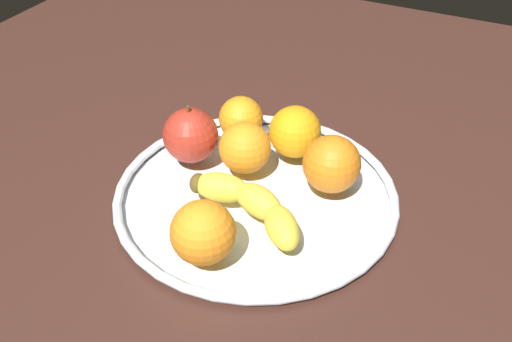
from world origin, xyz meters
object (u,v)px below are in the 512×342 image
(orange_front_left, at_px, (245,148))
(orange_back_right, at_px, (241,118))
(fruit_bowl, at_px, (256,194))
(orange_center, at_px, (205,233))
(orange_front_right, at_px, (332,164))
(banana, at_px, (250,204))
(orange_back_left, at_px, (295,132))
(apple, at_px, (190,135))

(orange_front_left, relative_size, orange_back_right, 1.09)
(fruit_bowl, distance_m, orange_center, 0.14)
(orange_front_right, relative_size, orange_center, 1.02)
(banana, xyz_separation_m, orange_back_left, (0.00, -0.14, 0.02))
(fruit_bowl, bearing_deg, orange_center, 90.98)
(orange_front_left, distance_m, orange_back_right, 0.08)
(fruit_bowl, relative_size, orange_front_right, 4.93)
(fruit_bowl, distance_m, orange_front_left, 0.06)
(banana, height_order, apple, apple)
(banana, relative_size, orange_front_right, 2.37)
(apple, distance_m, orange_front_right, 0.20)
(orange_front_left, bearing_deg, orange_back_left, -126.35)
(orange_center, bearing_deg, orange_back_right, -72.24)
(orange_back_left, distance_m, orange_back_right, 0.09)
(apple, bearing_deg, orange_front_left, -172.63)
(banana, distance_m, orange_front_right, 0.12)
(orange_center, bearing_deg, orange_front_right, -114.55)
(banana, distance_m, orange_front_left, 0.10)
(orange_center, height_order, orange_back_right, orange_center)
(orange_back_left, bearing_deg, banana, 91.10)
(apple, relative_size, orange_back_right, 1.31)
(fruit_bowl, height_order, orange_back_left, orange_back_left)
(orange_front_right, xyz_separation_m, orange_center, (0.08, 0.18, -0.00))
(orange_front_left, height_order, orange_center, orange_center)
(orange_front_right, distance_m, orange_front_left, 0.12)
(orange_front_right, bearing_deg, orange_back_right, -18.71)
(fruit_bowl, relative_size, apple, 4.42)
(orange_front_right, bearing_deg, orange_back_left, -34.63)
(fruit_bowl, bearing_deg, orange_front_left, -45.59)
(orange_back_left, bearing_deg, apple, 30.34)
(apple, distance_m, orange_back_left, 0.14)
(banana, height_order, orange_front_left, orange_front_left)
(orange_front_left, bearing_deg, apple, 7.37)
(banana, xyz_separation_m, orange_back_right, (0.09, -0.15, 0.01))
(apple, distance_m, orange_back_right, 0.09)
(orange_front_left, distance_m, orange_center, 0.17)
(orange_back_right, bearing_deg, orange_front_right, 161.29)
(orange_back_right, bearing_deg, orange_back_left, 177.37)
(banana, height_order, orange_back_left, orange_back_left)
(orange_center, xyz_separation_m, orange_back_right, (0.07, -0.23, -0.00))
(fruit_bowl, xyz_separation_m, orange_back_left, (-0.01, -0.10, 0.05))
(orange_front_right, bearing_deg, orange_center, 65.45)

